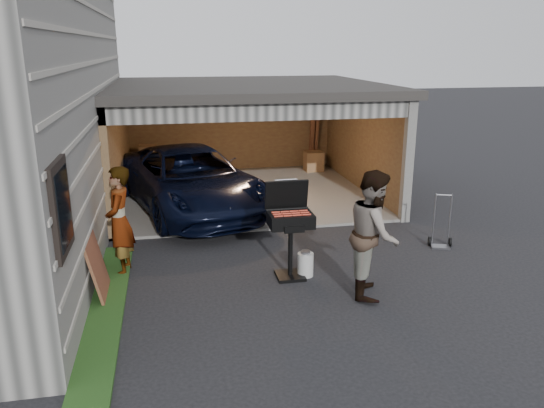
{
  "coord_description": "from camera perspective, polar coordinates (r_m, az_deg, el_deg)",
  "views": [
    {
      "loc": [
        -1.22,
        -6.99,
        3.79
      ],
      "look_at": [
        0.5,
        1.68,
        1.15
      ],
      "focal_mm": 35.0,
      "sensor_mm": 36.0,
      "label": 1
    }
  ],
  "objects": [
    {
      "name": "groundcover_strip",
      "position": [
        7.14,
        -18.48,
        -16.08
      ],
      "size": [
        0.5,
        8.0,
        0.06
      ],
      "primitive_type": "cube",
      "color": "#193814",
      "rests_on": "ground"
    },
    {
      "name": "bbq_grill",
      "position": [
        8.82,
        1.96,
        -2.02
      ],
      "size": [
        0.73,
        0.64,
        1.63
      ],
      "color": "black",
      "rests_on": "ground"
    },
    {
      "name": "hand_truck",
      "position": [
        10.91,
        17.68,
        -3.37
      ],
      "size": [
        0.48,
        0.43,
        1.07
      ],
      "rotation": [
        0.0,
        0.0,
        -0.35
      ],
      "color": "slate",
      "rests_on": "ground"
    },
    {
      "name": "propane_tank",
      "position": [
        9.13,
        3.61,
        -6.51
      ],
      "size": [
        0.32,
        0.32,
        0.41
      ],
      "primitive_type": "cylinder",
      "rotation": [
        0.0,
        0.0,
        0.2
      ],
      "color": "silver",
      "rests_on": "ground"
    },
    {
      "name": "man",
      "position": [
        8.36,
        10.88,
        -3.14
      ],
      "size": [
        1.03,
        1.16,
        2.01
      ],
      "primitive_type": "imported",
      "rotation": [
        0.0,
        0.0,
        1.25
      ],
      "color": "#45281B",
      "rests_on": "ground"
    },
    {
      "name": "minivan",
      "position": [
        12.57,
        -8.77,
        2.35
      ],
      "size": [
        3.73,
        5.72,
        1.46
      ],
      "primitive_type": "imported",
      "rotation": [
        0.0,
        0.0,
        0.27
      ],
      "color": "black",
      "rests_on": "ground"
    },
    {
      "name": "ground",
      "position": [
        8.04,
        -1.19,
        -11.49
      ],
      "size": [
        80.0,
        80.0,
        0.0
      ],
      "primitive_type": "plane",
      "color": "black",
      "rests_on": "ground"
    },
    {
      "name": "woman",
      "position": [
        9.34,
        -16.09,
        -1.79
      ],
      "size": [
        0.51,
        0.72,
        1.88
      ],
      "primitive_type": "imported",
      "rotation": [
        0.0,
        0.0,
        -1.66
      ],
      "color": "#98A8BF",
      "rests_on": "ground"
    },
    {
      "name": "plywood_panel",
      "position": [
        8.7,
        -18.26,
        -6.45
      ],
      "size": [
        0.25,
        0.91,
        1.0
      ],
      "primitive_type": "cube",
      "rotation": [
        0.0,
        -0.21,
        0.0
      ],
      "color": "brown",
      "rests_on": "ground"
    },
    {
      "name": "garage",
      "position": [
        14.05,
        -3.06,
        8.74
      ],
      "size": [
        6.8,
        6.3,
        2.9
      ],
      "color": "#605E59",
      "rests_on": "ground"
    }
  ]
}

